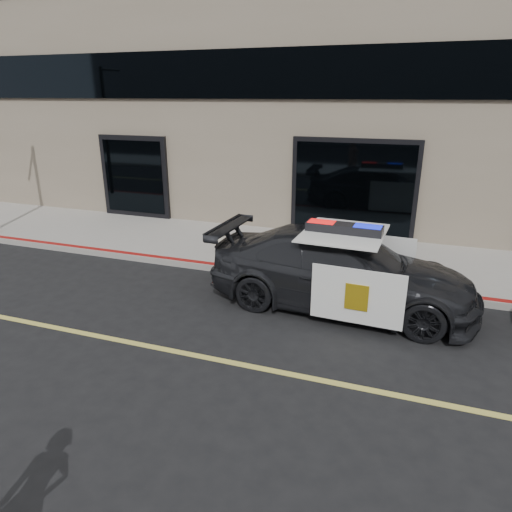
% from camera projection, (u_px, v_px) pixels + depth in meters
% --- Properties ---
extents(ground, '(120.00, 120.00, 0.00)m').
position_uv_depth(ground, '(348.00, 386.00, 6.60)').
color(ground, black).
rests_on(ground, ground).
extents(sidewalk_n, '(60.00, 3.50, 0.15)m').
position_uv_depth(sidewalk_n, '(380.00, 262.00, 11.24)').
color(sidewalk_n, gray).
rests_on(sidewalk_n, ground).
extents(building_n, '(60.00, 7.00, 12.00)m').
position_uv_depth(building_n, '(413.00, 24.00, 13.91)').
color(building_n, '#756856').
rests_on(building_n, ground).
extents(police_car, '(2.64, 5.35, 1.69)m').
position_uv_depth(police_car, '(342.00, 270.00, 8.87)').
color(police_car, black).
rests_on(police_car, ground).
extents(fire_hydrant, '(0.36, 0.50, 0.79)m').
position_uv_depth(fire_hydrant, '(222.00, 241.00, 11.37)').
color(fire_hydrant, beige).
rests_on(fire_hydrant, sidewalk_n).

